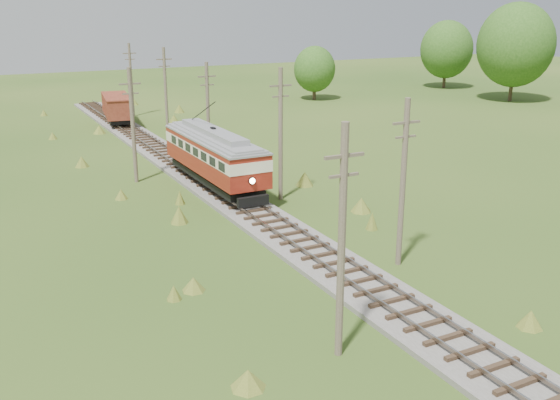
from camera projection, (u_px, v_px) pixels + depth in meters
railbed_main at (221, 191)px, 44.36m from camera, size 3.60×96.00×0.57m
streetcar at (214, 153)px, 44.63m from camera, size 3.06×13.06×5.95m
gondola at (117, 107)px, 69.69m from camera, size 3.91×8.71×2.79m
gravel_pile at (192, 146)px, 57.32m from camera, size 3.04×3.23×1.11m
utility_pole_r_2 at (403, 182)px, 31.00m from camera, size 1.60×0.30×8.60m
utility_pole_r_3 at (281, 133)px, 41.91m from camera, size 1.60×0.30×9.00m
utility_pole_r_4 at (208, 111)px, 52.94m from camera, size 1.60×0.30×8.40m
utility_pole_r_5 at (166, 90)px, 64.06m from camera, size 1.60×0.30×8.90m
utility_pole_r_6 at (131, 79)px, 75.02m from camera, size 1.60×0.30×8.70m
utility_pole_l_a at (342, 241)px, 22.55m from camera, size 1.60×0.30×9.00m
utility_pole_l_b at (133, 124)px, 46.21m from camera, size 1.60×0.30×8.60m
tree_right_4 at (516, 45)px, 86.25m from camera, size 10.50×10.50×13.53m
tree_right_5 at (447, 49)px, 101.15m from camera, size 8.40×8.40×10.82m
tree_mid_b at (315, 69)px, 88.56m from camera, size 5.88×5.88×7.57m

